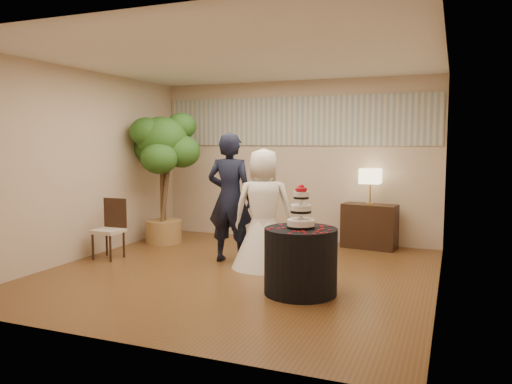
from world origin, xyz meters
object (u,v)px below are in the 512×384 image
at_px(table_lamp, 370,187).
at_px(ficus_tree, 163,177).
at_px(console, 369,226).
at_px(groom, 230,198).
at_px(wedding_cake, 301,206).
at_px(cake_table, 301,261).
at_px(bride, 264,208).
at_px(side_chair, 108,229).

xyz_separation_m(table_lamp, ficus_tree, (-3.36, -0.88, 0.13)).
xyz_separation_m(console, table_lamp, (0.00, 0.00, 0.65)).
relative_size(groom, wedding_cake, 3.72).
distance_m(cake_table, wedding_cake, 0.63).
distance_m(groom, bride, 0.59).
bearing_deg(cake_table, wedding_cake, 0.00).
distance_m(bride, console, 2.20).
bearing_deg(side_chair, groom, 16.45).
distance_m(bride, ficus_tree, 2.41).
bearing_deg(table_lamp, groom, -135.65).
height_order(table_lamp, side_chair, table_lamp).
bearing_deg(bride, cake_table, 111.35).
bearing_deg(table_lamp, ficus_tree, -165.33).
bearing_deg(cake_table, side_chair, 169.42).
height_order(wedding_cake, table_lamp, table_lamp).
height_order(cake_table, ficus_tree, ficus_tree).
xyz_separation_m(wedding_cake, ficus_tree, (-3.03, 1.91, 0.13)).
relative_size(cake_table, wedding_cake, 1.66).
height_order(bride, cake_table, bride).
bearing_deg(wedding_cake, table_lamp, 83.16).
bearing_deg(cake_table, console, 83.16).
bearing_deg(table_lamp, wedding_cake, -96.84).
bearing_deg(console, side_chair, -140.39).
relative_size(groom, table_lamp, 3.22).
relative_size(wedding_cake, side_chair, 0.56).
relative_size(wedding_cake, ficus_tree, 0.22).
bearing_deg(console, ficus_tree, -158.03).
bearing_deg(cake_table, table_lamp, 83.16).
relative_size(cake_table, ficus_tree, 0.37).
bearing_deg(console, wedding_cake, -89.54).
height_order(table_lamp, ficus_tree, ficus_tree).
distance_m(groom, table_lamp, 2.42).
relative_size(groom, cake_table, 2.24).
xyz_separation_m(bride, console, (1.16, 1.81, -0.46)).
bearing_deg(cake_table, ficus_tree, 147.70).
relative_size(cake_table, table_lamp, 1.44).
height_order(ficus_tree, side_chair, ficus_tree).
bearing_deg(groom, table_lamp, -139.03).
bearing_deg(bride, ficus_tree, -41.75).
distance_m(cake_table, side_chair, 3.21).
bearing_deg(ficus_tree, groom, -26.32).
bearing_deg(groom, console, -139.03).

